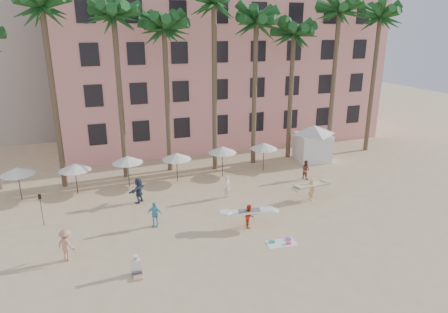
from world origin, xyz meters
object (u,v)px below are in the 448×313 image
cabana (313,139)px  pink_hotel (217,68)px  carrier_white (249,214)px  carrier_yellow (312,188)px

cabana → pink_hotel: bearing=115.9°
pink_hotel → cabana: bearing=-64.1°
cabana → carrier_white: bearing=-135.8°
cabana → carrier_white: (-11.16, -10.87, -1.21)m
carrier_yellow → carrier_white: 6.50m
carrier_yellow → pink_hotel: bearing=92.1°
carrier_yellow → carrier_white: (-6.05, -2.37, -0.15)m
carrier_white → cabana: bearing=44.2°
pink_hotel → carrier_white: bearing=-103.0°
pink_hotel → carrier_white: (-5.31, -22.94, -7.15)m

